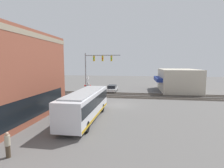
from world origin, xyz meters
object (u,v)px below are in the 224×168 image
at_px(pedestrian_by_lamp, 8,145).
at_px(pedestrian_at_crossing, 89,94).
at_px(city_bus, 86,104).
at_px(parked_car_white, 112,89).
at_px(crossing_signal, 88,86).

xyz_separation_m(pedestrian_by_lamp, pedestrian_at_crossing, (18.37, 0.07, 0.04)).
distance_m(city_bus, pedestrian_at_crossing, 10.56).
bearing_deg(parked_car_white, pedestrian_at_crossing, 162.71).
height_order(crossing_signal, parked_car_white, crossing_signal).
distance_m(parked_car_white, pedestrian_by_lamp, 27.10).
height_order(city_bus, pedestrian_by_lamp, city_bus).
bearing_deg(pedestrian_at_crossing, pedestrian_by_lamp, -179.78).
height_order(crossing_signal, pedestrian_at_crossing, crossing_signal).
bearing_deg(crossing_signal, pedestrian_at_crossing, -123.87).
distance_m(crossing_signal, pedestrian_by_lamp, 18.53).
relative_size(crossing_signal, parked_car_white, 0.81).
relative_size(city_bus, pedestrian_at_crossing, 6.06).
bearing_deg(parked_car_white, city_bus, 180.00).
height_order(crossing_signal, pedestrian_by_lamp, crossing_signal).
relative_size(parked_car_white, pedestrian_by_lamp, 2.79).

